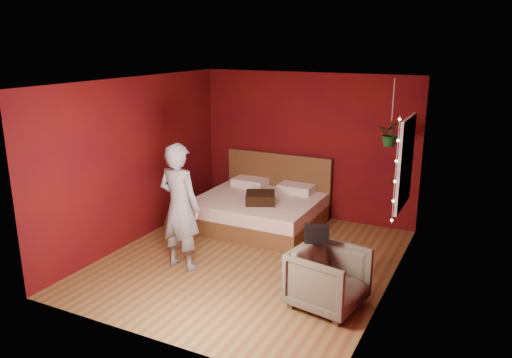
# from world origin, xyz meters

# --- Properties ---
(floor) EXTENTS (4.50, 4.50, 0.00)m
(floor) POSITION_xyz_m (0.00, 0.00, 0.00)
(floor) COLOR olive
(floor) RESTS_ON ground
(room_walls) EXTENTS (4.04, 4.54, 2.62)m
(room_walls) POSITION_xyz_m (0.00, 0.00, 1.68)
(room_walls) COLOR #60100A
(room_walls) RESTS_ON ground
(window) EXTENTS (0.05, 0.97, 1.27)m
(window) POSITION_xyz_m (1.97, 0.90, 1.50)
(window) COLOR white
(window) RESTS_ON room_walls
(fairy_lights) EXTENTS (0.04, 0.04, 1.45)m
(fairy_lights) POSITION_xyz_m (1.94, 0.38, 1.50)
(fairy_lights) COLOR silver
(fairy_lights) RESTS_ON room_walls
(bed) EXTENTS (2.05, 1.74, 1.13)m
(bed) POSITION_xyz_m (-0.51, 1.43, 0.29)
(bed) COLOR brown
(bed) RESTS_ON ground
(person) EXTENTS (0.70, 0.49, 1.81)m
(person) POSITION_xyz_m (-0.77, -0.62, 0.90)
(person) COLOR slate
(person) RESTS_ON ground
(armchair) EXTENTS (0.95, 0.93, 0.75)m
(armchair) POSITION_xyz_m (1.45, -0.74, 0.37)
(armchair) COLOR #5A5847
(armchair) RESTS_ON ground
(handbag) EXTENTS (0.33, 0.25, 0.21)m
(handbag) POSITION_xyz_m (1.23, -0.58, 0.85)
(handbag) COLOR black
(handbag) RESTS_ON armchair
(throw_pillow) EXTENTS (0.63, 0.63, 0.17)m
(throw_pillow) POSITION_xyz_m (-0.36, 1.11, 0.60)
(throw_pillow) COLOR black
(throw_pillow) RESTS_ON bed
(hanging_plant) EXTENTS (0.39, 0.36, 1.01)m
(hanging_plant) POSITION_xyz_m (1.63, 1.45, 1.79)
(hanging_plant) COLOR silver
(hanging_plant) RESTS_ON room_walls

